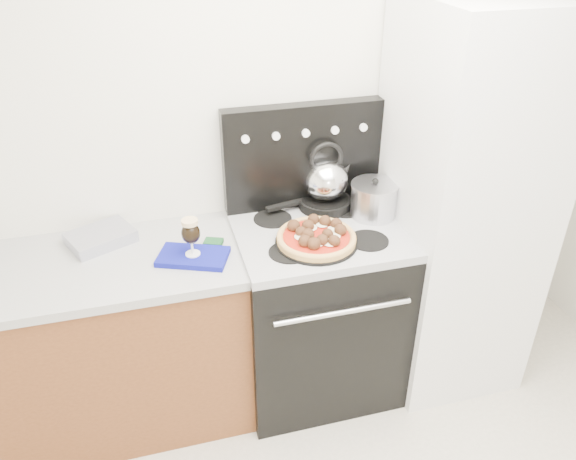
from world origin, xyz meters
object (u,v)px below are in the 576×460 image
object	(u,v)px
pizza	(316,236)
tea_kettle	(326,176)
pizza_pan	(316,242)
stove_body	(316,312)
fridge	(460,207)
base_cabinet	(85,351)
oven_mitt	(193,257)
skillet	(325,203)
stock_pot	(374,201)
beer_glass	(191,237)

from	to	relation	value
pizza	tea_kettle	size ratio (longest dim) A/B	1.42
pizza_pan	tea_kettle	world-z (taller)	tea_kettle
pizza	stove_body	bearing A→B (deg)	66.28
fridge	pizza	size ratio (longest dim) A/B	5.51
base_cabinet	oven_mitt	xyz separation A→B (m)	(0.53, -0.09, 0.48)
tea_kettle	pizza	bearing A→B (deg)	-103.89
pizza	skillet	size ratio (longest dim) A/B	1.36
fridge	tea_kettle	size ratio (longest dim) A/B	7.80
tea_kettle	stock_pot	distance (m)	0.25
beer_glass	tea_kettle	bearing A→B (deg)	21.19
base_cabinet	fridge	world-z (taller)	fridge
beer_glass	stock_pot	distance (m)	0.88
stove_body	beer_glass	xyz separation A→B (m)	(-0.58, -0.06, 0.57)
stock_pot	stove_body	bearing A→B (deg)	-167.61
stock_pot	skillet	bearing A→B (deg)	144.96
pizza	skillet	world-z (taller)	pizza
stove_body	tea_kettle	xyz separation A→B (m)	(0.09, 0.20, 0.65)
beer_glass	stock_pot	size ratio (longest dim) A/B	0.80
stove_body	pizza_pan	size ratio (longest dim) A/B	2.44
fridge	beer_glass	bearing A→B (deg)	-178.37
oven_mitt	tea_kettle	bearing A→B (deg)	21.19
oven_mitt	skillet	distance (m)	0.72
skillet	stock_pot	distance (m)	0.24
stove_body	pizza	distance (m)	0.53
fridge	pizza	bearing A→B (deg)	-173.66
beer_glass	pizza	xyz separation A→B (m)	(0.53, -0.05, -0.05)
stove_body	pizza	size ratio (longest dim) A/B	2.55
skillet	tea_kettle	world-z (taller)	tea_kettle
base_cabinet	pizza	size ratio (longest dim) A/B	4.20
stove_body	pizza_pan	xyz separation A→B (m)	(-0.05, -0.11, 0.49)
oven_mitt	tea_kettle	size ratio (longest dim) A/B	1.19
pizza_pan	pizza	xyz separation A→B (m)	(0.00, 0.00, 0.03)
pizza_pan	tea_kettle	distance (m)	0.38
fridge	tea_kettle	xyz separation A→B (m)	(-0.61, 0.22, 0.14)
beer_glass	fridge	bearing A→B (deg)	1.63
tea_kettle	stock_pot	world-z (taller)	tea_kettle
skillet	fridge	bearing A→B (deg)	-20.32
tea_kettle	base_cabinet	bearing A→B (deg)	-160.96
pizza	tea_kettle	bearing A→B (deg)	65.35
stove_body	skillet	world-z (taller)	skillet
skillet	pizza	bearing A→B (deg)	-114.65
stove_body	oven_mitt	xyz separation A→B (m)	(-0.58, -0.06, 0.47)
beer_glass	stock_pot	xyz separation A→B (m)	(0.87, 0.12, -0.01)
oven_mitt	tea_kettle	world-z (taller)	tea_kettle
skillet	stock_pot	world-z (taller)	stock_pot
stove_body	pizza	world-z (taller)	pizza
base_cabinet	tea_kettle	xyz separation A→B (m)	(1.20, 0.17, 0.66)
stove_body	skillet	distance (m)	0.55
pizza_pan	base_cabinet	bearing A→B (deg)	172.83
skillet	base_cabinet	bearing A→B (deg)	-171.71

